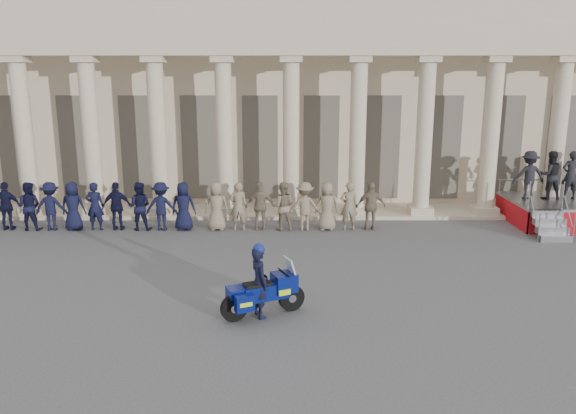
% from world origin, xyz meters
% --- Properties ---
extents(ground, '(90.00, 90.00, 0.00)m').
position_xyz_m(ground, '(0.00, 0.00, 0.00)').
color(ground, '#4C4C4F').
rests_on(ground, ground).
extents(building, '(40.00, 12.50, 9.00)m').
position_xyz_m(building, '(-0.00, 14.74, 4.52)').
color(building, '#C1AF90').
rests_on(building, ground).
extents(officer_rank, '(17.58, 0.68, 1.79)m').
position_xyz_m(officer_rank, '(-4.39, 6.11, 0.90)').
color(officer_rank, black).
rests_on(officer_rank, ground).
extents(reviewing_stand, '(4.53, 4.27, 2.78)m').
position_xyz_m(reviewing_stand, '(11.83, 7.13, 1.53)').
color(reviewing_stand, gray).
rests_on(reviewing_stand, ground).
extents(motorcycle, '(1.98, 1.28, 1.36)m').
position_xyz_m(motorcycle, '(0.62, -1.47, 0.59)').
color(motorcycle, black).
rests_on(motorcycle, ground).
extents(rider, '(0.63, 0.74, 1.81)m').
position_xyz_m(rider, '(0.51, -1.52, 0.90)').
color(rider, black).
rests_on(rider, ground).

